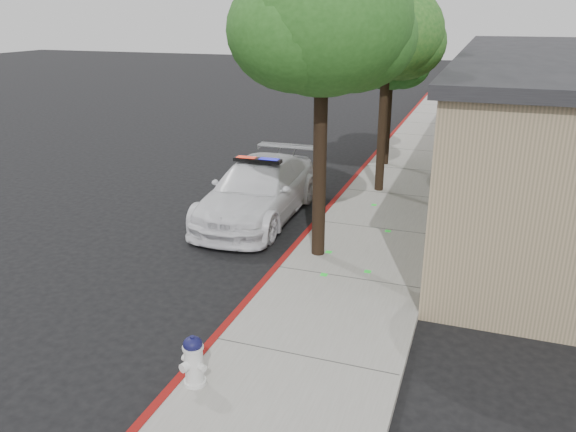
# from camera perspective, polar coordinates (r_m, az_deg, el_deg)

# --- Properties ---
(ground) EXTENTS (120.00, 120.00, 0.00)m
(ground) POSITION_cam_1_polar(r_m,az_deg,el_deg) (12.25, -1.42, -5.71)
(ground) COLOR black
(ground) RESTS_ON ground
(sidewalk) EXTENTS (3.20, 60.00, 0.15)m
(sidewalk) POSITION_cam_1_polar(r_m,az_deg,el_deg) (14.49, 8.75, -1.44)
(sidewalk) COLOR gray
(sidewalk) RESTS_ON ground
(red_curb) EXTENTS (0.14, 60.00, 0.16)m
(red_curb) POSITION_cam_1_polar(r_m,az_deg,el_deg) (14.82, 2.91, -0.71)
(red_curb) COLOR maroon
(red_curb) RESTS_ON ground
(police_car) EXTENTS (2.28, 5.41, 1.68)m
(police_car) POSITION_cam_1_polar(r_m,az_deg,el_deg) (15.20, -3.04, 2.63)
(police_car) COLOR white
(police_car) RESTS_ON ground
(fire_hydrant) EXTENTS (0.46, 0.40, 0.80)m
(fire_hydrant) POSITION_cam_1_polar(r_m,az_deg,el_deg) (8.53, -9.56, -14.22)
(fire_hydrant) COLOR silver
(fire_hydrant) RESTS_ON sidewalk
(street_tree_near) EXTENTS (3.63, 3.60, 6.56)m
(street_tree_near) POSITION_cam_1_polar(r_m,az_deg,el_deg) (11.73, 3.57, 18.66)
(street_tree_near) COLOR black
(street_tree_near) RESTS_ON sidewalk
(street_tree_mid) EXTENTS (3.21, 3.19, 5.98)m
(street_tree_mid) POSITION_cam_1_polar(r_m,az_deg,el_deg) (16.87, 10.10, 17.48)
(street_tree_mid) COLOR black
(street_tree_mid) RESTS_ON sidewalk
(street_tree_far) EXTENTS (2.57, 2.60, 4.77)m
(street_tree_far) POSITION_cam_1_polar(r_m,az_deg,el_deg) (20.11, 10.54, 15.19)
(street_tree_far) COLOR black
(street_tree_far) RESTS_ON sidewalk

